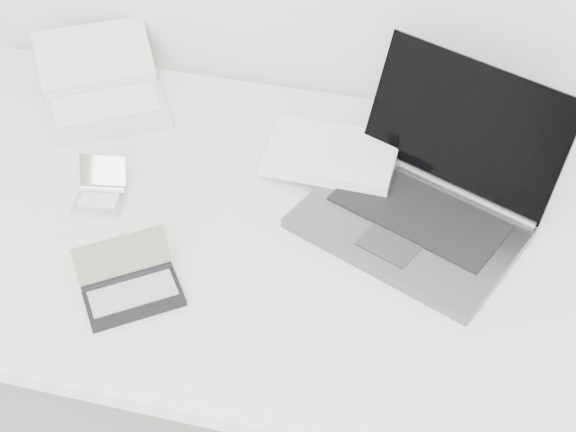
% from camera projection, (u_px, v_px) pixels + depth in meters
% --- Properties ---
extents(desk, '(1.60, 0.80, 0.73)m').
position_uv_depth(desk, '(310.00, 247.00, 1.42)').
color(desk, white).
rests_on(desk, ground).
extents(laptop_large, '(0.53, 0.46, 0.23)m').
position_uv_depth(laptop_large, '(400.00, 186.00, 1.41)').
color(laptop_large, slate).
rests_on(laptop_large, desk).
extents(netbook_open_white, '(0.35, 0.37, 0.09)m').
position_uv_depth(netbook_open_white, '(103.00, 95.00, 1.64)').
color(netbook_open_white, silver).
rests_on(netbook_open_white, desk).
extents(pda_silver, '(0.10, 0.11, 0.06)m').
position_uv_depth(pda_silver, '(100.00, 194.00, 1.43)').
color(pda_silver, silver).
rests_on(pda_silver, desk).
extents(palmtop_charcoal, '(0.19, 0.18, 0.08)m').
position_uv_depth(palmtop_charcoal, '(131.00, 287.00, 1.27)').
color(palmtop_charcoal, black).
rests_on(palmtop_charcoal, desk).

